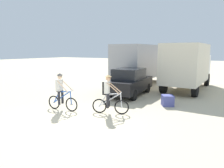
% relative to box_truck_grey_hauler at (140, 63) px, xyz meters
% --- Properties ---
extents(ground_plane, '(120.00, 120.00, 0.00)m').
position_rel_box_truck_grey_hauler_xyz_m(ground_plane, '(1.59, -10.37, -1.87)').
color(ground_plane, beige).
extents(box_truck_grey_hauler, '(2.40, 6.75, 3.35)m').
position_rel_box_truck_grey_hauler_xyz_m(box_truck_grey_hauler, '(0.00, 0.00, 0.00)').
color(box_truck_grey_hauler, '#9E9EA3').
rests_on(box_truck_grey_hauler, ground).
extents(box_truck_cream_rv, '(2.41, 6.75, 3.35)m').
position_rel_box_truck_grey_hauler_xyz_m(box_truck_cream_rv, '(3.95, -0.34, 0.00)').
color(box_truck_cream_rv, beige).
rests_on(box_truck_cream_rv, ground).
extents(sedan_parked, '(2.09, 4.33, 1.76)m').
position_rel_box_truck_grey_hauler_xyz_m(sedan_parked, '(1.22, -4.33, -0.99)').
color(sedan_parked, black).
rests_on(sedan_parked, ground).
extents(cyclist_orange_shirt, '(1.72, 0.52, 1.82)m').
position_rel_box_truck_grey_hauler_xyz_m(cyclist_orange_shirt, '(-0.02, -9.19, -1.03)').
color(cyclist_orange_shirt, black).
rests_on(cyclist_orange_shirt, ground).
extents(cyclist_cowboy_hat, '(1.64, 0.75, 1.82)m').
position_rel_box_truck_grey_hauler_xyz_m(cyclist_cowboy_hat, '(2.27, -8.45, -1.03)').
color(cyclist_cowboy_hat, black).
rests_on(cyclist_cowboy_hat, ground).
extents(supply_crate, '(0.81, 0.82, 0.57)m').
position_rel_box_truck_grey_hauler_xyz_m(supply_crate, '(4.14, -5.63, -1.59)').
color(supply_crate, '#4C5199').
rests_on(supply_crate, ground).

